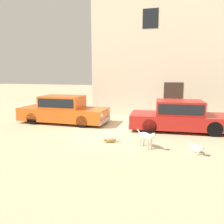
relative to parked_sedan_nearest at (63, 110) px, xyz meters
The scene contains 7 objects.
ground_plane 3.18m from the parked_sedan_nearest, 24.50° to the right, with size 80.00×80.00×0.00m, color tan.
parked_sedan_nearest is the anchor object (origin of this frame).
parked_sedan_second 5.95m from the parked_sedan_nearest, ahead, with size 4.73×2.14×1.39m.
apartment_block 10.29m from the parked_sedan_nearest, 36.51° to the left, with size 14.55×5.37×8.50m.
stray_dog_spotted 5.69m from the parked_sedan_nearest, 31.66° to the right, with size 0.82×0.80×0.65m.
stray_dog_tan 7.17m from the parked_sedan_nearest, 25.09° to the right, with size 0.48×0.93×0.36m.
stray_cat 4.40m from the parked_sedan_nearest, 38.56° to the right, with size 0.67×0.34×0.17m.
Camera 1 is at (2.93, -9.44, 2.60)m, focal length 36.30 mm.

